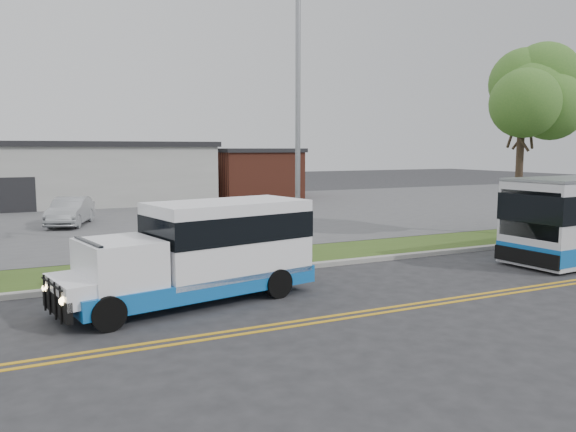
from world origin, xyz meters
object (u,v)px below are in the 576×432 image
shuttle_bus (206,248)px  parked_car_a (70,211)px  tree_east (523,95)px  streetlight_near (299,110)px

shuttle_bus → parked_car_a: shuttle_bus is taller
tree_east → parked_car_a: size_ratio=1.98×
tree_east → streetlight_near: (-11.00, -0.27, -0.97)m
parked_car_a → shuttle_bus: bearing=-63.9°
streetlight_near → parked_car_a: streetlight_near is taller
shuttle_bus → parked_car_a: bearing=85.8°
tree_east → streetlight_near: streetlight_near is taller
tree_east → streetlight_near: size_ratio=0.88×
shuttle_bus → tree_east: bearing=3.4°
tree_east → shuttle_bus: tree_east is taller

